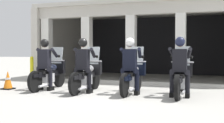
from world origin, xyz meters
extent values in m
plane|color=#A8A59E|center=(0.00, 3.00, 0.00)|extent=(80.00, 80.00, 0.00)
cube|color=black|center=(-0.07, 7.31, 1.50)|extent=(8.35, 0.24, 3.00)
cube|color=#BCB7AD|center=(-0.07, 2.64, 2.78)|extent=(8.35, 0.36, 0.44)
cube|color=#BCB7AD|center=(-0.07, 4.90, 3.08)|extent=(8.35, 5.22, 0.16)
cube|color=#BCB7AD|center=(-4.15, 4.90, 1.50)|extent=(0.30, 5.22, 3.00)
cube|color=silver|center=(-3.75, 2.64, 1.28)|extent=(0.35, 0.36, 2.56)
cube|color=silver|center=(-1.91, 2.64, 1.28)|extent=(0.35, 0.36, 2.56)
cube|color=silver|center=(-0.07, 2.64, 1.28)|extent=(0.35, 0.36, 2.56)
cube|color=silver|center=(1.76, 2.64, 1.28)|extent=(0.35, 0.36, 2.56)
cube|color=#B7B5AD|center=(-0.07, 2.14, 0.06)|extent=(7.95, 0.24, 0.12)
cylinder|color=black|center=(-2.04, 0.66, 0.32)|extent=(0.09, 0.64, 0.64)
cylinder|color=black|center=(-2.04, -0.74, 0.32)|extent=(0.09, 0.64, 0.64)
cube|color=black|center=(-2.04, 0.66, 0.53)|extent=(0.14, 0.44, 0.08)
cube|color=silver|center=(-2.04, -0.09, 0.37)|extent=(0.28, 0.44, 0.28)
cube|color=black|center=(-2.04, -0.04, 0.50)|extent=(0.18, 1.24, 0.16)
ellipsoid|color=#1E2338|center=(-2.04, 0.18, 0.68)|extent=(0.26, 0.48, 0.22)
cube|color=black|center=(-2.04, -0.22, 0.57)|extent=(0.24, 0.52, 0.10)
cube|color=black|center=(-2.04, -0.68, 0.50)|extent=(0.16, 0.48, 0.10)
cylinder|color=silver|center=(-2.04, 0.60, 0.56)|extent=(0.05, 0.24, 0.53)
cube|color=black|center=(-2.04, 0.54, 0.70)|extent=(0.52, 0.16, 0.44)
sphere|color=silver|center=(-2.04, 0.64, 0.72)|extent=(0.18, 0.18, 0.18)
cube|color=silver|center=(-2.04, 0.52, 1.07)|extent=(0.40, 0.14, 0.54)
cylinder|color=silver|center=(-2.04, 0.44, 0.90)|extent=(0.62, 0.04, 0.04)
cylinder|color=silver|center=(-1.92, -0.44, 0.18)|extent=(0.07, 0.55, 0.07)
cube|color=black|center=(-2.04, -0.24, 0.97)|extent=(0.36, 0.22, 0.60)
cube|color=#14193F|center=(-2.04, -0.12, 0.99)|extent=(0.05, 0.02, 0.32)
sphere|color=tan|center=(-2.04, -0.22, 1.43)|extent=(0.21, 0.21, 0.21)
sphere|color=black|center=(-2.04, -0.22, 1.46)|extent=(0.26, 0.26, 0.26)
cylinder|color=black|center=(-1.90, -0.22, 0.66)|extent=(0.26, 0.29, 0.17)
cylinder|color=black|center=(-1.84, -0.22, 0.39)|extent=(0.12, 0.12, 0.53)
cube|color=black|center=(-1.84, -0.21, 0.06)|extent=(0.11, 0.26, 0.12)
cylinder|color=black|center=(-2.18, -0.22, 0.66)|extent=(0.26, 0.29, 0.17)
cylinder|color=black|center=(-2.24, -0.22, 0.39)|extent=(0.12, 0.12, 0.53)
cube|color=black|center=(-2.24, -0.21, 0.06)|extent=(0.11, 0.26, 0.12)
cylinder|color=black|center=(-1.82, -0.01, 1.16)|extent=(0.19, 0.48, 0.31)
sphere|color=black|center=(-1.78, 0.20, 1.05)|extent=(0.09, 0.09, 0.09)
cylinder|color=black|center=(-2.26, -0.01, 1.16)|extent=(0.19, 0.48, 0.31)
sphere|color=black|center=(-2.30, 0.20, 1.05)|extent=(0.09, 0.09, 0.09)
cylinder|color=black|center=(-0.68, 0.53, 0.32)|extent=(0.09, 0.64, 0.64)
cylinder|color=black|center=(-0.68, -0.87, 0.32)|extent=(0.09, 0.64, 0.64)
cube|color=black|center=(-0.68, 0.53, 0.53)|extent=(0.14, 0.44, 0.08)
cube|color=silver|center=(-0.68, -0.22, 0.37)|extent=(0.28, 0.44, 0.28)
cube|color=black|center=(-0.68, -0.17, 0.50)|extent=(0.18, 1.24, 0.16)
ellipsoid|color=#B2B2B7|center=(-0.68, 0.05, 0.68)|extent=(0.26, 0.48, 0.22)
cube|color=black|center=(-0.68, -0.35, 0.57)|extent=(0.24, 0.52, 0.10)
cube|color=black|center=(-0.68, -0.81, 0.50)|extent=(0.16, 0.48, 0.10)
cylinder|color=silver|center=(-0.68, 0.47, 0.56)|extent=(0.05, 0.24, 0.53)
cube|color=black|center=(-0.68, 0.41, 0.70)|extent=(0.52, 0.16, 0.44)
sphere|color=silver|center=(-0.68, 0.51, 0.72)|extent=(0.18, 0.18, 0.18)
cube|color=silver|center=(-0.68, 0.39, 1.07)|extent=(0.40, 0.14, 0.54)
cylinder|color=silver|center=(-0.68, 0.31, 0.90)|extent=(0.62, 0.04, 0.04)
cylinder|color=silver|center=(-0.56, -0.57, 0.18)|extent=(0.07, 0.55, 0.07)
cube|color=black|center=(-0.68, -0.37, 0.97)|extent=(0.36, 0.22, 0.60)
cube|color=black|center=(-0.68, -0.25, 0.99)|extent=(0.05, 0.02, 0.32)
sphere|color=tan|center=(-0.68, -0.35, 1.43)|extent=(0.21, 0.21, 0.21)
sphere|color=black|center=(-0.68, -0.35, 1.46)|extent=(0.26, 0.26, 0.26)
cylinder|color=black|center=(-0.54, -0.35, 0.66)|extent=(0.26, 0.29, 0.17)
cylinder|color=black|center=(-0.48, -0.35, 0.39)|extent=(0.12, 0.12, 0.53)
cube|color=black|center=(-0.48, -0.34, 0.06)|extent=(0.11, 0.26, 0.12)
cylinder|color=black|center=(-0.82, -0.35, 0.66)|extent=(0.26, 0.29, 0.17)
cylinder|color=black|center=(-0.88, -0.35, 0.39)|extent=(0.12, 0.12, 0.53)
cube|color=black|center=(-0.88, -0.34, 0.06)|extent=(0.11, 0.26, 0.12)
cylinder|color=black|center=(-0.46, -0.14, 1.16)|extent=(0.19, 0.48, 0.31)
sphere|color=black|center=(-0.42, 0.07, 1.05)|extent=(0.09, 0.09, 0.09)
cylinder|color=black|center=(-0.90, -0.14, 1.16)|extent=(0.19, 0.48, 0.31)
sphere|color=black|center=(-0.94, 0.07, 1.05)|extent=(0.09, 0.09, 0.09)
cylinder|color=black|center=(0.68, 0.69, 0.32)|extent=(0.09, 0.64, 0.64)
cylinder|color=black|center=(0.68, -0.71, 0.32)|extent=(0.09, 0.64, 0.64)
cube|color=black|center=(0.68, 0.69, 0.53)|extent=(0.14, 0.44, 0.08)
cube|color=silver|center=(0.68, -0.06, 0.37)|extent=(0.28, 0.44, 0.28)
cube|color=black|center=(0.68, -0.01, 0.50)|extent=(0.18, 1.24, 0.16)
ellipsoid|color=#B2B2B7|center=(0.68, 0.21, 0.68)|extent=(0.26, 0.48, 0.22)
cube|color=black|center=(0.68, -0.19, 0.57)|extent=(0.24, 0.52, 0.10)
cube|color=black|center=(0.68, -0.65, 0.50)|extent=(0.16, 0.48, 0.10)
cylinder|color=silver|center=(0.68, 0.63, 0.56)|extent=(0.05, 0.24, 0.53)
cube|color=black|center=(0.68, 0.57, 0.70)|extent=(0.52, 0.16, 0.44)
sphere|color=silver|center=(0.68, 0.67, 0.72)|extent=(0.18, 0.18, 0.18)
cube|color=silver|center=(0.68, 0.55, 1.07)|extent=(0.40, 0.14, 0.54)
cylinder|color=silver|center=(0.68, 0.47, 0.90)|extent=(0.62, 0.04, 0.04)
cylinder|color=silver|center=(0.80, -0.41, 0.18)|extent=(0.07, 0.55, 0.07)
cube|color=black|center=(0.68, -0.21, 0.97)|extent=(0.36, 0.22, 0.60)
cube|color=#14193F|center=(0.68, -0.09, 0.99)|extent=(0.05, 0.02, 0.32)
sphere|color=#936B51|center=(0.68, -0.19, 1.43)|extent=(0.21, 0.21, 0.21)
sphere|color=silver|center=(0.68, -0.19, 1.46)|extent=(0.26, 0.26, 0.26)
cylinder|color=black|center=(0.82, -0.19, 0.66)|extent=(0.26, 0.29, 0.17)
cylinder|color=black|center=(0.88, -0.19, 0.39)|extent=(0.12, 0.12, 0.53)
cube|color=black|center=(0.88, -0.18, 0.06)|extent=(0.11, 0.26, 0.12)
cylinder|color=black|center=(0.54, -0.19, 0.66)|extent=(0.26, 0.29, 0.17)
cylinder|color=black|center=(0.48, -0.19, 0.39)|extent=(0.12, 0.12, 0.53)
cube|color=black|center=(0.48, -0.18, 0.06)|extent=(0.11, 0.26, 0.12)
cylinder|color=black|center=(0.90, 0.02, 1.16)|extent=(0.19, 0.48, 0.31)
sphere|color=black|center=(0.94, 0.23, 1.05)|extent=(0.09, 0.09, 0.09)
cylinder|color=black|center=(0.46, 0.02, 1.16)|extent=(0.19, 0.48, 0.31)
sphere|color=black|center=(0.42, 0.23, 1.05)|extent=(0.09, 0.09, 0.09)
cylinder|color=black|center=(2.04, 0.64, 0.32)|extent=(0.09, 0.64, 0.64)
cylinder|color=black|center=(2.04, -0.76, 0.32)|extent=(0.09, 0.64, 0.64)
cube|color=black|center=(2.04, 0.64, 0.53)|extent=(0.14, 0.44, 0.08)
cube|color=silver|center=(2.04, -0.11, 0.37)|extent=(0.28, 0.44, 0.28)
cube|color=black|center=(2.04, -0.06, 0.50)|extent=(0.18, 1.24, 0.16)
ellipsoid|color=#1E2338|center=(2.04, 0.16, 0.68)|extent=(0.26, 0.48, 0.22)
cube|color=black|center=(2.04, -0.24, 0.57)|extent=(0.24, 0.52, 0.10)
cube|color=black|center=(2.04, -0.70, 0.50)|extent=(0.16, 0.48, 0.10)
cylinder|color=silver|center=(2.04, 0.58, 0.56)|extent=(0.05, 0.24, 0.53)
cube|color=black|center=(2.04, 0.52, 0.70)|extent=(0.52, 0.16, 0.44)
sphere|color=silver|center=(2.04, 0.62, 0.72)|extent=(0.18, 0.18, 0.18)
cube|color=silver|center=(2.04, 0.50, 1.07)|extent=(0.40, 0.14, 0.54)
cylinder|color=silver|center=(2.04, 0.42, 0.90)|extent=(0.62, 0.04, 0.04)
cylinder|color=silver|center=(2.16, -0.46, 0.18)|extent=(0.07, 0.55, 0.07)
cube|color=black|center=(2.04, -0.26, 0.97)|extent=(0.36, 0.22, 0.60)
cube|color=#591414|center=(2.04, -0.14, 0.99)|extent=(0.05, 0.02, 0.32)
sphere|color=tan|center=(2.04, -0.24, 1.43)|extent=(0.21, 0.21, 0.21)
sphere|color=#191E38|center=(2.04, -0.24, 1.46)|extent=(0.26, 0.26, 0.26)
cylinder|color=black|center=(2.18, -0.24, 0.66)|extent=(0.26, 0.29, 0.17)
cylinder|color=black|center=(2.24, -0.24, 0.39)|extent=(0.12, 0.12, 0.53)
cube|color=black|center=(2.24, -0.23, 0.06)|extent=(0.11, 0.26, 0.12)
cylinder|color=black|center=(1.90, -0.24, 0.66)|extent=(0.26, 0.29, 0.17)
cylinder|color=black|center=(1.84, -0.24, 0.39)|extent=(0.12, 0.12, 0.53)
cube|color=black|center=(1.84, -0.23, 0.06)|extent=(0.11, 0.26, 0.12)
cylinder|color=black|center=(2.26, -0.03, 1.16)|extent=(0.19, 0.48, 0.31)
sphere|color=black|center=(2.30, 0.18, 1.05)|extent=(0.09, 0.09, 0.09)
cylinder|color=black|center=(1.82, -0.03, 1.16)|extent=(0.19, 0.48, 0.31)
sphere|color=black|center=(1.78, 0.18, 1.05)|extent=(0.09, 0.09, 0.09)
cube|color=black|center=(-3.28, -0.41, 0.02)|extent=(0.34, 0.34, 0.04)
cone|color=orange|center=(-3.28, -0.41, 0.32)|extent=(0.28, 0.28, 0.55)
cylinder|color=white|center=(-3.28, -0.41, 0.34)|extent=(0.17, 0.17, 0.06)
cylinder|color=yellow|center=(-4.04, 1.95, 0.45)|extent=(0.14, 0.14, 0.90)
sphere|color=yellow|center=(-4.04, 1.95, 0.94)|extent=(0.13, 0.13, 0.13)
camera|label=1|loc=(2.86, -7.87, 1.21)|focal=46.08mm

